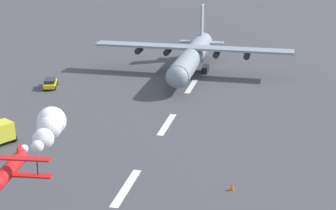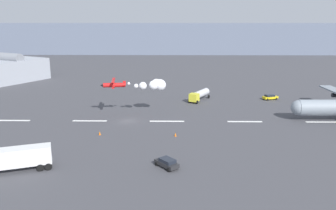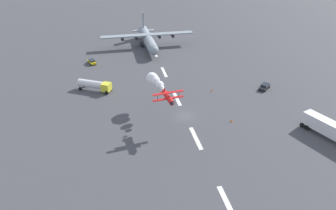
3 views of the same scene
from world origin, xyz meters
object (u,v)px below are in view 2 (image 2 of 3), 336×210
stunt_biplane_red (150,85)px  traffic_cone_far (175,134)px  traffic_cone_near (100,133)px  semi_truck_orange (2,160)px  airport_staff_sedan (270,97)px  fuel_tanker_truck (199,95)px  followme_car_yellow (167,163)px

stunt_biplane_red → traffic_cone_far: stunt_biplane_red is taller
stunt_biplane_red → traffic_cone_near: size_ratio=21.05×
semi_truck_orange → airport_staff_sedan: bearing=42.9°
fuel_tanker_truck → traffic_cone_far: size_ratio=12.68×
semi_truck_orange → traffic_cone_near: semi_truck_orange is taller
fuel_tanker_truck → traffic_cone_far: bearing=-102.6°
stunt_biplane_red → traffic_cone_far: (6.22, -16.65, -7.04)m
semi_truck_orange → traffic_cone_far: (26.43, 17.39, -1.76)m
semi_truck_orange → followme_car_yellow: 25.16m
fuel_tanker_truck → traffic_cone_far: fuel_tanker_truck is taller
fuel_tanker_truck → followme_car_yellow: size_ratio=2.19×
stunt_biplane_red → traffic_cone_far: size_ratio=21.05×
stunt_biplane_red → traffic_cone_near: bearing=-119.9°
stunt_biplane_red → traffic_cone_near: stunt_biplane_red is taller
stunt_biplane_red → traffic_cone_far: 19.12m
followme_car_yellow → traffic_cone_far: bearing=84.6°
airport_staff_sedan → semi_truck_orange: bearing=-137.1°
semi_truck_orange → fuel_tanker_truck: bearing=55.7°
followme_car_yellow → stunt_biplane_red: bearing=98.6°
fuel_tanker_truck → traffic_cone_near: fuel_tanker_truck is taller
stunt_biplane_red → followme_car_yellow: 32.74m
stunt_biplane_red → followme_car_yellow: (4.80, -31.71, -6.60)m
stunt_biplane_red → semi_truck_orange: bearing=-120.7°
traffic_cone_near → traffic_cone_far: (15.46, -0.56, 0.00)m
traffic_cone_near → stunt_biplane_red: bearing=60.1°
traffic_cone_near → airport_staff_sedan: bearing=36.9°
traffic_cone_far → semi_truck_orange: bearing=-146.7°
semi_truck_orange → followme_car_yellow: size_ratio=3.54×
semi_truck_orange → followme_car_yellow: bearing=5.3°
fuel_tanker_truck → semi_truck_orange: bearing=-124.3°
followme_car_yellow → fuel_tanker_truck: bearing=79.7°
airport_staff_sedan → traffic_cone_near: size_ratio=6.30×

